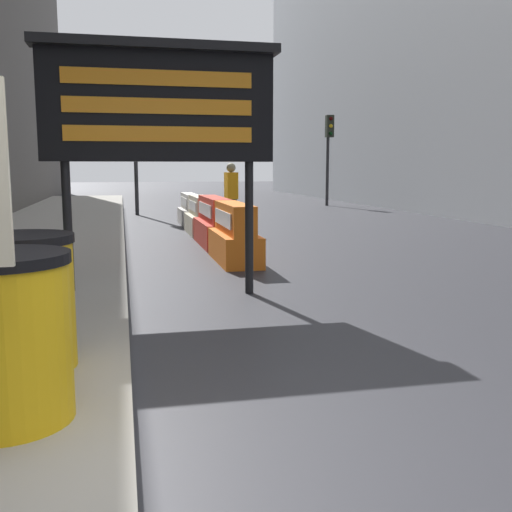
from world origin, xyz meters
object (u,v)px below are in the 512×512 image
at_px(barrel_drum_middle, 21,302).
at_px(jersey_barrier_white, 190,211).
at_px(pedestrian_worker, 231,192).
at_px(jersey_barrier_orange_near, 234,236).
at_px(traffic_light_far_side, 329,140).
at_px(traffic_cone_near, 223,229).
at_px(barrel_drum_foreground, 4,338).
at_px(message_board, 159,105).
at_px(jersey_barrier_cream, 201,217).
at_px(jersey_barrier_red_striped, 214,224).
at_px(traffic_light_near_curb, 134,111).

xyz_separation_m(barrel_drum_middle, jersey_barrier_white, (2.45, 11.52, -0.23)).
bearing_deg(barrel_drum_middle, pedestrian_worker, 71.43).
relative_size(jersey_barrier_orange_near, pedestrian_worker, 1.13).
bearing_deg(traffic_light_far_side, pedestrian_worker, -122.16).
relative_size(jersey_barrier_white, traffic_light_far_side, 0.52).
bearing_deg(jersey_barrier_white, jersey_barrier_orange_near, -90.00).
relative_size(traffic_cone_near, traffic_light_far_side, 0.19).
height_order(barrel_drum_foreground, pedestrian_worker, pedestrian_worker).
bearing_deg(traffic_cone_near, jersey_barrier_white, 92.03).
height_order(message_board, jersey_barrier_orange_near, message_board).
relative_size(jersey_barrier_cream, traffic_light_far_side, 0.49).
relative_size(jersey_barrier_cream, traffic_cone_near, 2.60).
distance_m(barrel_drum_foreground, traffic_light_far_side, 21.06).
height_order(barrel_drum_middle, jersey_barrier_red_striped, barrel_drum_middle).
distance_m(barrel_drum_middle, traffic_cone_near, 7.65).
bearing_deg(traffic_light_near_curb, barrel_drum_foreground, -94.00).
bearing_deg(jersey_barrier_red_striped, barrel_drum_middle, -108.69).
bearing_deg(traffic_light_near_curb, jersey_barrier_orange_near, -82.70).
height_order(barrel_drum_foreground, traffic_light_near_curb, traffic_light_near_curb).
bearing_deg(traffic_cone_near, traffic_light_far_side, 61.24).
bearing_deg(jersey_barrier_orange_near, traffic_light_near_curb, 97.30).
bearing_deg(barrel_drum_foreground, pedestrian_worker, 73.21).
bearing_deg(jersey_barrier_red_striped, traffic_cone_near, -21.73).
relative_size(barrel_drum_foreground, jersey_barrier_red_striped, 0.45).
bearing_deg(jersey_barrier_white, jersey_barrier_red_striped, -90.00).
xyz_separation_m(jersey_barrier_orange_near, pedestrian_worker, (0.75, 4.43, 0.53)).
height_order(barrel_drum_middle, pedestrian_worker, pedestrian_worker).
bearing_deg(barrel_drum_middle, traffic_light_near_curb, 85.57).
bearing_deg(pedestrian_worker, barrel_drum_foreground, -18.48).
xyz_separation_m(jersey_barrier_cream, pedestrian_worker, (0.75, 0.23, 0.57)).
bearing_deg(pedestrian_worker, barrel_drum_middle, -20.26).
relative_size(jersey_barrier_white, traffic_light_near_curb, 0.41).
distance_m(jersey_barrier_white, traffic_light_far_side, 9.38).
bearing_deg(jersey_barrier_cream, traffic_cone_near, -85.85).
relative_size(barrel_drum_foreground, message_board, 0.32).
bearing_deg(barrel_drum_middle, jersey_barrier_white, 77.99).
bearing_deg(traffic_light_far_side, message_board, -115.80).
distance_m(jersey_barrier_red_striped, traffic_light_far_side, 12.77).
bearing_deg(barrel_drum_middle, barrel_drum_foreground, -86.91).
height_order(barrel_drum_foreground, barrel_drum_middle, same).
xyz_separation_m(message_board, traffic_light_near_curb, (0.03, 12.44, 1.04)).
relative_size(message_board, traffic_light_near_curb, 0.64).
xyz_separation_m(message_board, jersey_barrier_white, (1.31, 8.86, -1.84)).
bearing_deg(jersey_barrier_cream, jersey_barrier_white, 90.00).
bearing_deg(jersey_barrier_orange_near, traffic_light_far_side, 64.67).
distance_m(traffic_light_near_curb, pedestrian_worker, 6.35).
xyz_separation_m(barrel_drum_middle, jersey_barrier_orange_near, (2.45, 5.10, -0.18)).
xyz_separation_m(traffic_cone_near, pedestrian_worker, (0.60, 2.35, 0.63)).
height_order(message_board, jersey_barrier_red_striped, message_board).
distance_m(jersey_barrier_orange_near, traffic_cone_near, 2.09).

